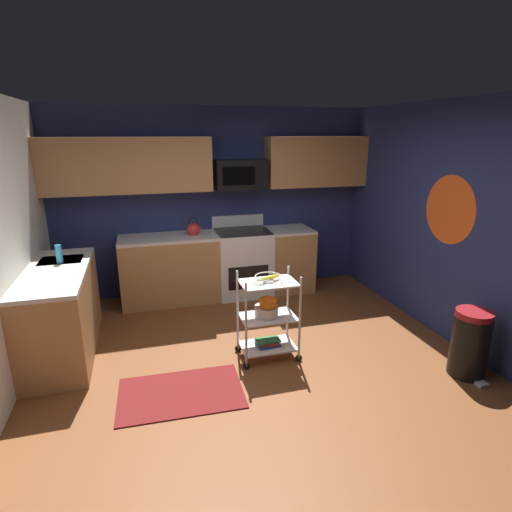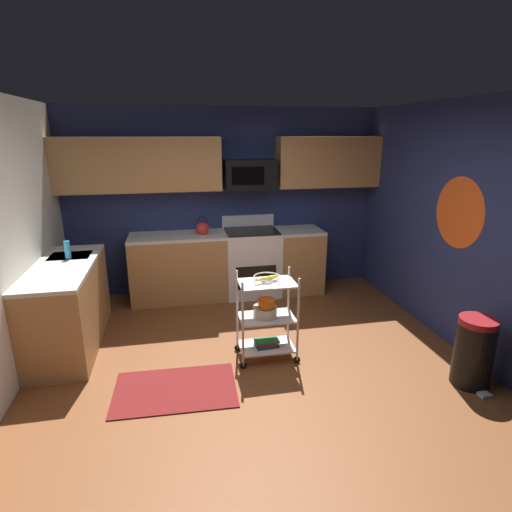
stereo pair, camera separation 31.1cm
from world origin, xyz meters
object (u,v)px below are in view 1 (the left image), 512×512
object	(u,v)px
kettle	(194,229)
microwave	(240,175)
rolling_cart	(268,317)
trash_can	(470,343)
fruit_bowl	(268,278)
mixing_bowl_small	(268,302)
book_stack	(268,342)
mixing_bowl_large	(266,311)
dish_soap_bottle	(59,254)
oven_range	(243,262)

from	to	relation	value
kettle	microwave	bearing A→B (deg)	9.06
rolling_cart	trash_can	world-z (taller)	rolling_cart
fruit_bowl	mixing_bowl_small	xyz separation A→B (m)	(-0.01, -0.02, -0.26)
rolling_cart	trash_can	distance (m)	1.95
book_stack	trash_can	world-z (taller)	trash_can
book_stack	mixing_bowl_large	bearing A→B (deg)	180.00
mixing_bowl_large	dish_soap_bottle	bearing A→B (deg)	155.41
microwave	mixing_bowl_large	bearing A→B (deg)	-96.08
oven_range	dish_soap_bottle	size ratio (longest dim) A/B	5.50
trash_can	fruit_bowl	bearing A→B (deg)	154.52
microwave	kettle	world-z (taller)	microwave
oven_range	mixing_bowl_large	distance (m)	1.82
mixing_bowl_small	book_stack	bearing A→B (deg)	66.70
microwave	kettle	distance (m)	0.98
mixing_bowl_large	kettle	bearing A→B (deg)	104.83
mixing_bowl_large	mixing_bowl_small	bearing A→B (deg)	-60.70
microwave	dish_soap_bottle	distance (m)	2.52
mixing_bowl_large	mixing_bowl_small	world-z (taller)	mixing_bowl_small
mixing_bowl_small	dish_soap_bottle	xyz separation A→B (m)	(-2.03, 0.94, 0.40)
oven_range	kettle	xyz separation A→B (m)	(-0.68, -0.00, 0.52)
fruit_bowl	mixing_bowl_large	bearing A→B (deg)	180.00
oven_range	mixing_bowl_small	xyz separation A→B (m)	(-0.19, -1.82, 0.14)
dish_soap_bottle	book_stack	bearing A→B (deg)	-24.40
microwave	rolling_cart	world-z (taller)	microwave
microwave	fruit_bowl	world-z (taller)	microwave
oven_range	microwave	distance (m)	1.23
mixing_bowl_large	mixing_bowl_small	xyz separation A→B (m)	(0.01, -0.02, 0.10)
fruit_bowl	mixing_bowl_small	size ratio (longest dim) A/B	1.49
oven_range	kettle	size ratio (longest dim) A/B	4.17
mixing_bowl_small	dish_soap_bottle	distance (m)	2.27
rolling_cart	mixing_bowl_large	size ratio (longest dim) A/B	3.63
rolling_cart	book_stack	world-z (taller)	rolling_cart
microwave	book_stack	size ratio (longest dim) A/B	2.78
oven_range	book_stack	distance (m)	1.84
mixing_bowl_large	trash_can	xyz separation A→B (m)	(1.77, -0.84, -0.19)
microwave	dish_soap_bottle	bearing A→B (deg)	-155.99
microwave	book_stack	distance (m)	2.46
mixing_bowl_large	kettle	world-z (taller)	kettle
rolling_cart	kettle	bearing A→B (deg)	105.35
oven_range	rolling_cart	world-z (taller)	oven_range
trash_can	dish_soap_bottle	bearing A→B (deg)	155.10
book_stack	trash_can	distance (m)	1.95
mixing_bowl_small	fruit_bowl	bearing A→B (deg)	66.70
mixing_bowl_large	mixing_bowl_small	size ratio (longest dim) A/B	1.38
microwave	mixing_bowl_small	distance (m)	2.22
fruit_bowl	trash_can	world-z (taller)	fruit_bowl
mixing_bowl_large	trash_can	bearing A→B (deg)	-25.25
dish_soap_bottle	trash_can	distance (m)	4.23
mixing_bowl_small	trash_can	xyz separation A→B (m)	(1.76, -0.82, -0.29)
oven_range	trash_can	world-z (taller)	oven_range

